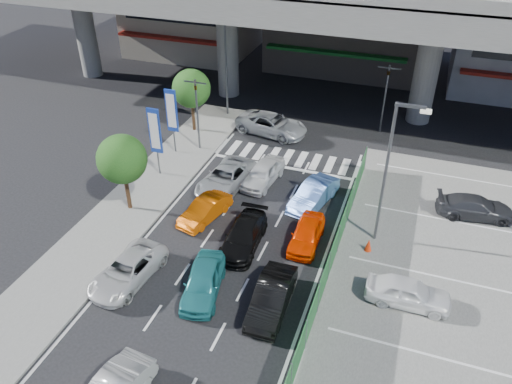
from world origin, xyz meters
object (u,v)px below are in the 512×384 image
at_px(sedan_black_mid, 244,236).
at_px(parked_sedan_dgrey, 475,207).
at_px(traffic_light_left, 196,98).
at_px(traffic_cone, 369,245).
at_px(signboard_near, 155,133).
at_px(tree_far, 191,89).
at_px(taxi_orange_right, 307,234).
at_px(wagon_silver_front_left, 226,178).
at_px(taxi_teal_mid, 203,281).
at_px(street_lamp_right, 391,164).
at_px(crossing_wagon_silver, 272,124).
at_px(hatch_black_mid_right, 272,297).
at_px(traffic_light_right, 387,82).
at_px(parked_sedan_white, 408,292).
at_px(street_lamp_left, 228,57).
at_px(tree_near, 122,159).
at_px(kei_truck_front_right, 314,195).
at_px(taxi_orange_left, 205,210).
at_px(sedan_white_front_mid, 263,173).
at_px(signboard_far, 172,113).
at_px(sedan_white_mid_left, 128,270).

height_order(sedan_black_mid, parked_sedan_dgrey, parked_sedan_dgrey).
xyz_separation_m(traffic_light_left, traffic_cone, (13.01, -7.14, -3.51)).
xyz_separation_m(signboard_near, tree_far, (-0.60, 6.51, 0.32)).
height_order(taxi_orange_right, wagon_silver_front_left, wagon_silver_front_left).
xyz_separation_m(signboard_near, taxi_teal_mid, (7.11, -8.75, -2.37)).
xyz_separation_m(street_lamp_right, taxi_teal_mid, (-7.26, -6.75, -4.08)).
bearing_deg(crossing_wagon_silver, street_lamp_right, -127.10).
bearing_deg(hatch_black_mid_right, traffic_light_right, 81.53).
relative_size(wagon_silver_front_left, parked_sedan_white, 1.28).
xyz_separation_m(sedan_black_mid, taxi_orange_right, (3.10, 1.28, -0.01)).
bearing_deg(taxi_orange_right, parked_sedan_dgrey, 32.14).
relative_size(street_lamp_left, parked_sedan_dgrey, 1.87).
height_order(traffic_light_right, parked_sedan_white, traffic_light_right).
height_order(tree_near, kei_truck_front_right, tree_near).
distance_m(hatch_black_mid_right, parked_sedan_white, 6.27).
bearing_deg(taxi_orange_left, wagon_silver_front_left, 106.53).
distance_m(kei_truck_front_right, parked_sedan_dgrey, 9.20).
distance_m(taxi_orange_right, kei_truck_front_right, 3.71).
distance_m(traffic_light_right, tree_near, 19.53).
bearing_deg(street_lamp_left, street_lamp_right, -41.63).
xyz_separation_m(taxi_teal_mid, sedan_white_front_mid, (-0.47, 10.13, 0.00)).
distance_m(street_lamp_right, sedan_white_front_mid, 9.37).
distance_m(traffic_light_right, kei_truck_front_right, 11.66).
bearing_deg(tree_far, tree_near, -85.64).
height_order(taxi_teal_mid, taxi_orange_right, taxi_teal_mid).
bearing_deg(street_lamp_right, traffic_light_right, 97.34).
bearing_deg(traffic_light_left, traffic_cone, -28.77).
bearing_deg(taxi_orange_right, signboard_far, 148.57).
height_order(tree_near, parked_sedan_dgrey, tree_near).
distance_m(tree_near, taxi_orange_left, 5.39).
relative_size(taxi_teal_mid, parked_sedan_white, 1.05).
relative_size(signboard_near, signboard_far, 1.00).
bearing_deg(kei_truck_front_right, taxi_orange_left, -133.68).
bearing_deg(tree_far, street_lamp_right, -29.58).
xyz_separation_m(taxi_teal_mid, parked_sedan_white, (9.17, 2.46, 0.03)).
bearing_deg(tree_far, taxi_teal_mid, -63.18).
bearing_deg(crossing_wagon_silver, traffic_light_left, 144.96).
relative_size(tree_near, taxi_orange_left, 1.30).
distance_m(sedan_black_mid, crossing_wagon_silver, 13.18).
height_order(traffic_light_right, hatch_black_mid_right, traffic_light_right).
bearing_deg(taxi_teal_mid, tree_far, 105.09).
bearing_deg(traffic_light_right, street_lamp_left, -175.17).
distance_m(taxi_orange_right, traffic_cone, 3.27).
bearing_deg(kei_truck_front_right, signboard_far, 178.72).
height_order(sedan_white_front_mid, kei_truck_front_right, same).
bearing_deg(sedan_white_mid_left, crossing_wagon_silver, 90.18).
distance_m(wagon_silver_front_left, kei_truck_front_right, 5.62).
bearing_deg(tree_near, street_lamp_left, 87.24).
height_order(tree_far, sedan_white_mid_left, tree_far).
xyz_separation_m(taxi_teal_mid, kei_truck_front_right, (3.14, 8.83, 0.00)).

